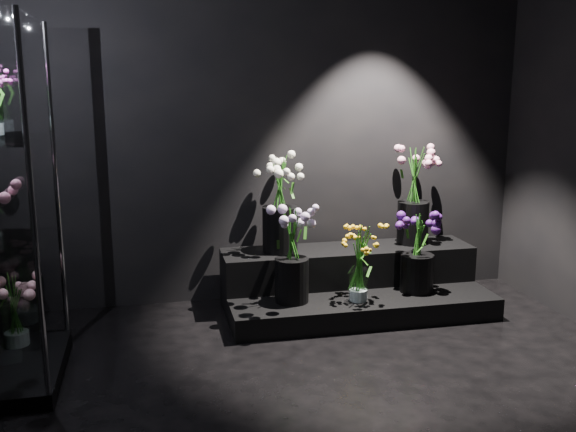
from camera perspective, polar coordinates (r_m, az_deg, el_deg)
name	(u,v)px	position (r m, az deg, el deg)	size (l,w,h in m)	color
floor	(345,425)	(3.36, 5.09, -18.01)	(4.00, 4.00, 0.00)	black
wall_back	(268,117)	(4.86, -1.75, 8.77)	(4.00, 4.00, 0.00)	black
display_riser	(352,284)	(4.86, 5.72, -6.02)	(1.91, 0.85, 0.43)	black
bouquet_orange_bells	(359,262)	(4.47, 6.34, -4.08)	(0.29, 0.29, 0.55)	white
bouquet_lilac	(292,249)	(4.40, 0.33, -2.92)	(0.36, 0.36, 0.66)	black
bouquet_purple	(418,249)	(4.73, 11.46, -2.90)	(0.32, 0.32, 0.58)	black
bouquet_cream_roses	(280,198)	(4.69, -0.73, 1.61)	(0.44, 0.44, 0.71)	black
bouquet_pink_roses	(414,189)	(5.02, 11.15, 2.41)	(0.37, 0.37, 0.75)	black
bouquet_case_base_pink	(14,307)	(4.23, -23.16, -7.46)	(0.31, 0.31, 0.47)	white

